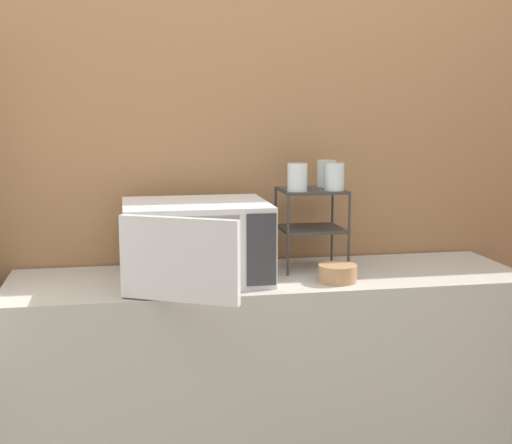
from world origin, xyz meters
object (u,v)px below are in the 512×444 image
object	(u,v)px
microwave	(195,242)
glass_back_right	(326,173)
dish_rack	(311,211)
glass_front_left	(297,177)
glass_front_right	(334,177)
bowl	(338,274)

from	to	relation	value
microwave	glass_back_right	xyz separation A→B (m)	(0.56, 0.18, 0.23)
dish_rack	glass_front_left	xyz separation A→B (m)	(-0.07, -0.06, 0.14)
glass_front_right	bowl	distance (m)	0.39
microwave	glass_back_right	distance (m)	0.63
dish_rack	glass_back_right	world-z (taller)	glass_back_right
glass_back_right	glass_front_right	world-z (taller)	same
glass_front_left	glass_back_right	world-z (taller)	same
dish_rack	glass_back_right	bearing A→B (deg)	40.91
glass_back_right	bowl	world-z (taller)	glass_back_right
glass_front_left	bowl	bearing A→B (deg)	-57.45
dish_rack	glass_back_right	xyz separation A→B (m)	(0.08, 0.07, 0.14)
bowl	microwave	bearing A→B (deg)	166.29
glass_front_left	bowl	size ratio (longest dim) A/B	0.75
glass_back_right	bowl	bearing A→B (deg)	-97.89
glass_front_right	glass_back_right	bearing A→B (deg)	86.18
dish_rack	bowl	bearing A→B (deg)	-81.00
microwave	glass_front_right	bearing A→B (deg)	4.96
dish_rack	glass_front_left	world-z (taller)	glass_front_left
dish_rack	glass_front_left	distance (m)	0.17
dish_rack	glass_front_right	distance (m)	0.17
glass_front_right	dish_rack	bearing A→B (deg)	137.27
glass_front_left	glass_front_right	xyz separation A→B (m)	(0.15, -0.00, 0.00)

